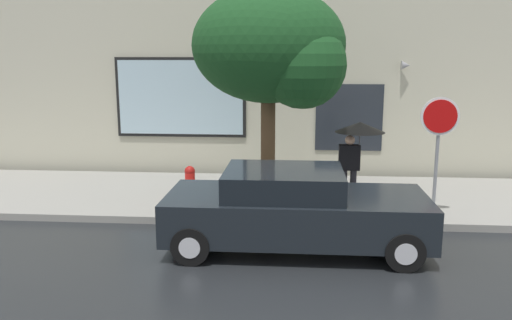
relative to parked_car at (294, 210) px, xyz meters
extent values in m
plane|color=black|center=(-0.27, 0.10, -0.71)|extent=(60.00, 60.00, 0.00)
cube|color=gray|center=(-0.27, 3.10, -0.64)|extent=(20.00, 4.00, 0.15)
cube|color=beige|center=(-0.27, 5.60, 2.79)|extent=(20.00, 0.40, 7.00)
cube|color=black|center=(-3.17, 5.37, 1.50)|extent=(3.60, 0.06, 2.18)
cube|color=silver|center=(-3.17, 5.34, 1.50)|extent=(3.44, 0.03, 2.02)
cube|color=#262B33|center=(1.44, 5.38, 0.99)|extent=(1.80, 0.04, 1.80)
cone|color=#99999E|center=(2.84, 5.25, 2.39)|extent=(0.22, 0.24, 0.24)
cube|color=black|center=(0.04, 0.00, -0.09)|extent=(4.53, 1.87, 0.73)
cube|color=black|center=(-0.19, 0.00, 0.50)|extent=(2.04, 1.64, 0.44)
cylinder|color=black|center=(1.75, 0.86, -0.39)|extent=(0.64, 0.22, 0.64)
cylinder|color=silver|center=(1.75, 0.86, -0.39)|extent=(0.35, 0.24, 0.35)
cylinder|color=black|center=(1.75, -0.86, -0.39)|extent=(0.64, 0.22, 0.64)
cylinder|color=silver|center=(1.75, -0.86, -0.39)|extent=(0.35, 0.24, 0.35)
cylinder|color=black|center=(-1.67, 0.86, -0.39)|extent=(0.64, 0.22, 0.64)
cylinder|color=silver|center=(-1.67, 0.86, -0.39)|extent=(0.35, 0.24, 0.35)
cylinder|color=black|center=(-1.67, -0.86, -0.39)|extent=(0.64, 0.22, 0.64)
cylinder|color=silver|center=(-1.67, -0.86, -0.39)|extent=(0.35, 0.24, 0.35)
cylinder|color=red|center=(-2.31, 2.24, -0.21)|extent=(0.22, 0.22, 0.71)
sphere|color=#AD1814|center=(-2.31, 2.24, 0.15)|extent=(0.23, 0.23, 0.23)
cylinder|color=#AD1814|center=(-2.31, 2.08, -0.17)|extent=(0.09, 0.12, 0.09)
cylinder|color=#AD1814|center=(-2.31, 2.40, -0.17)|extent=(0.09, 0.12, 0.09)
cylinder|color=red|center=(-2.31, 2.24, -0.53)|extent=(0.30, 0.30, 0.06)
cylinder|color=black|center=(1.07, 2.36, -0.18)|extent=(0.14, 0.14, 0.77)
cylinder|color=black|center=(1.27, 2.36, -0.18)|extent=(0.14, 0.14, 0.77)
cube|color=black|center=(1.17, 2.36, 0.48)|extent=(0.45, 0.22, 0.55)
sphere|color=tan|center=(1.17, 2.36, 0.86)|extent=(0.21, 0.21, 0.21)
cylinder|color=#4C4C51|center=(1.37, 2.36, 0.73)|extent=(0.02, 0.02, 0.90)
cone|color=black|center=(1.37, 2.36, 1.15)|extent=(1.07, 1.07, 0.22)
cylinder|color=#4C3823|center=(-0.58, 2.16, 0.71)|extent=(0.31, 0.31, 2.54)
ellipsoid|color=#19471E|center=(-0.58, 2.16, 2.85)|extent=(3.17, 2.69, 2.38)
sphere|color=#19471E|center=(0.13, 1.77, 2.46)|extent=(1.74, 1.74, 1.74)
cylinder|color=gray|center=(2.84, 1.71, 0.63)|extent=(0.07, 0.07, 2.38)
cylinder|color=white|center=(2.84, 1.67, 1.47)|extent=(0.76, 0.02, 0.76)
cylinder|color=red|center=(2.84, 1.65, 1.47)|extent=(0.66, 0.02, 0.66)
camera|label=1|loc=(0.01, -8.78, 2.67)|focal=36.51mm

